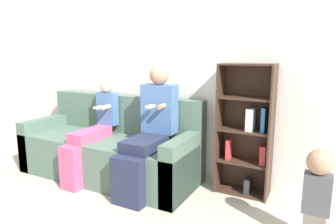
{
  "coord_description": "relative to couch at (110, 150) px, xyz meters",
  "views": [
    {
      "loc": [
        1.95,
        -2.13,
        1.39
      ],
      "look_at": [
        0.53,
        0.54,
        0.82
      ],
      "focal_mm": 32.0,
      "sensor_mm": 36.0,
      "label": 1
    }
  ],
  "objects": [
    {
      "name": "child_seated",
      "position": [
        -0.12,
        -0.16,
        0.25
      ],
      "size": [
        0.25,
        0.77,
        1.12
      ],
      "color": "#DB4C75",
      "rests_on": "ground_plane"
    },
    {
      "name": "toddler_standing",
      "position": [
        2.17,
        -0.33,
        0.11
      ],
      "size": [
        0.19,
        0.19,
        0.73
      ],
      "color": "#70665B",
      "rests_on": "ground_plane"
    },
    {
      "name": "bookshelf",
      "position": [
        1.49,
        0.3,
        0.33
      ],
      "size": [
        0.52,
        0.27,
        1.31
      ],
      "color": "#3D281E",
      "rests_on": "ground_plane"
    },
    {
      "name": "couch",
      "position": [
        0.0,
        0.0,
        0.0
      ],
      "size": [
        2.09,
        0.81,
        0.92
      ],
      "color": "#4C6656",
      "rests_on": "ground_plane"
    },
    {
      "name": "ground_plane",
      "position": [
        0.21,
        -0.5,
        -0.31
      ],
      "size": [
        14.0,
        14.0,
        0.0
      ],
      "primitive_type": "plane",
      "color": "#B2A893"
    },
    {
      "name": "adult_seated",
      "position": [
        0.61,
        -0.11,
        0.36
      ],
      "size": [
        0.37,
        0.76,
        1.29
      ],
      "color": "#232842",
      "rests_on": "ground_plane"
    },
    {
      "name": "back_wall",
      "position": [
        0.21,
        0.44,
        0.97
      ],
      "size": [
        10.0,
        0.06,
        2.55
      ],
      "color": "silver",
      "rests_on": "ground_plane"
    }
  ]
}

